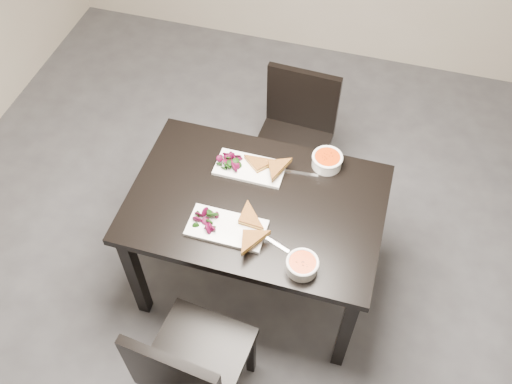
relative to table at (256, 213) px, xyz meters
The scene contains 15 objects.
ground 0.81m from the table, 42.28° to the right, with size 5.00×5.00×0.00m, color #47474C.
room_shell 1.28m from the table, 42.28° to the right, with size 5.02×5.02×2.81m.
table is the anchor object (origin of this frame).
chair_near 0.77m from the table, 96.46° to the right, with size 0.46×0.46×0.85m.
chair_far 0.76m from the table, 87.84° to the left, with size 0.44×0.44×0.85m.
plate_near 0.23m from the table, 113.85° to the right, with size 0.35×0.18×0.02m, color white.
sandwich_near 0.23m from the table, 96.10° to the right, with size 0.18×0.13×0.06m, color #A15B21, non-canonical shape.
salad_near 0.30m from the table, 134.16° to the right, with size 0.11×0.10×0.05m, color black, non-canonical shape.
soup_bowl_near 0.44m from the table, 45.56° to the right, with size 0.14×0.14×0.06m.
cutlery_near 0.26m from the table, 56.06° to the right, with size 0.18×0.02×0.00m, color silver.
plate_far 0.22m from the table, 114.84° to the left, with size 0.34×0.17×0.02m, color white.
sandwich_far 0.22m from the table, 96.21° to the left, with size 0.17×0.13×0.05m, color #A15B21, non-canonical shape.
salad_far 0.29m from the table, 135.61° to the left, with size 0.11×0.10×0.05m, color black, non-canonical shape.
soup_bowl_far 0.44m from the table, 48.59° to the left, with size 0.15×0.15×0.07m.
cutlery_far 0.29m from the table, 54.36° to the left, with size 0.18×0.02×0.00m, color silver.
Camera 1 is at (0.07, -1.17, 2.83)m, focal length 38.82 mm.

